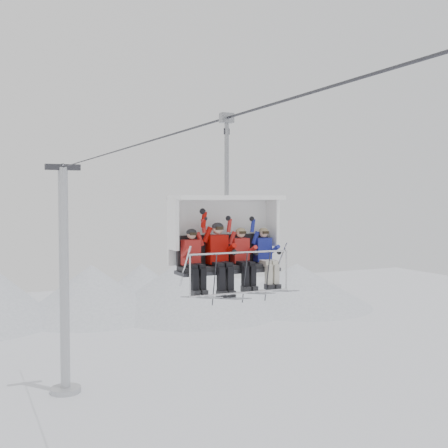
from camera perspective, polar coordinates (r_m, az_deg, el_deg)
name	(u,v)px	position (r m, az deg, el deg)	size (l,w,h in m)	color
ridgeline	(9,294)	(54.47, -20.98, -6.68)	(72.00, 21.00, 7.00)	silver
lift_tower_right	(64,295)	(34.51, -15.91, -7.00)	(2.00, 1.80, 13.48)	#A8AAAF
haul_cable	(224,119)	(12.94, 0.00, 10.65)	(0.06, 0.06, 50.00)	#323237
chairlift_carrier	(224,233)	(12.83, 0.02, -0.87)	(2.55, 1.17, 3.98)	black
skier_far_left	(193,259)	(12.22, -3.16, -3.55)	(0.38, 1.69, 1.53)	red
skier_center_left	(219,255)	(12.48, -0.51, -3.15)	(0.44, 1.69, 1.72)	#AE0C06
skier_center_right	(242,256)	(12.72, 1.88, -3.31)	(0.38, 1.69, 1.53)	red
skier_far_right	(265,256)	(13.00, 4.23, -3.22)	(0.37, 1.69, 1.50)	navy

